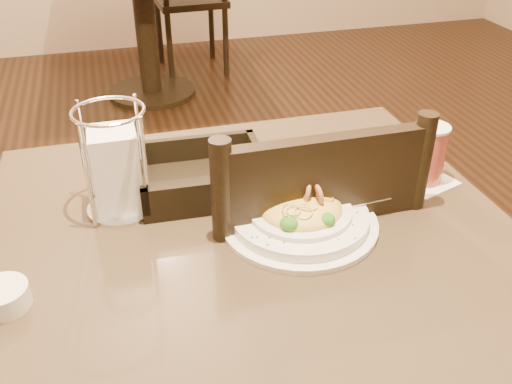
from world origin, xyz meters
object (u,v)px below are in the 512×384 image
object	(u,v)px
main_table	(259,337)
pasta_bowl	(299,213)
napkin_caddy	(116,168)
dining_chair_near	(293,281)
drink_glass	(428,154)
bread_basket	(203,178)
background_table	(144,8)
side_plate	(265,180)
butter_ramekin	(3,297)

from	to	relation	value
main_table	pasta_bowl	world-z (taller)	pasta_bowl
pasta_bowl	napkin_caddy	distance (m)	0.33
dining_chair_near	pasta_bowl	size ratio (longest dim) A/B	3.06
drink_glass	bread_basket	world-z (taller)	drink_glass
dining_chair_near	napkin_caddy	size ratio (longest dim) A/B	4.67
bread_basket	napkin_caddy	xyz separation A→B (m)	(-0.16, -0.03, 0.06)
background_table	drink_glass	xyz separation A→B (m)	(0.32, -2.45, 0.29)
napkin_caddy	side_plate	bearing A→B (deg)	4.21
side_plate	bread_basket	bearing A→B (deg)	174.81
main_table	napkin_caddy	world-z (taller)	napkin_caddy
background_table	bread_basket	xyz separation A→B (m)	(-0.11, -2.36, 0.26)
main_table	pasta_bowl	size ratio (longest dim) A/B	2.96
dining_chair_near	napkin_caddy	bearing A→B (deg)	-0.54
background_table	napkin_caddy	bearing A→B (deg)	-96.34
background_table	pasta_bowl	size ratio (longest dim) A/B	3.10
side_plate	butter_ramekin	distance (m)	0.52
drink_glass	butter_ramekin	distance (m)	0.78
drink_glass	napkin_caddy	size ratio (longest dim) A/B	0.67
butter_ramekin	background_table	bearing A→B (deg)	80.24
dining_chair_near	bread_basket	xyz separation A→B (m)	(-0.18, 0.03, 0.27)
background_table	pasta_bowl	bearing A→B (deg)	-89.35
background_table	side_plate	distance (m)	2.39
main_table	drink_glass	world-z (taller)	drink_glass
main_table	side_plate	world-z (taller)	side_plate
background_table	dining_chair_near	distance (m)	2.40
main_table	background_table	distance (m)	2.55
dining_chair_near	drink_glass	world-z (taller)	dining_chair_near
drink_glass	bread_basket	bearing A→B (deg)	168.23
drink_glass	pasta_bowl	bearing A→B (deg)	-164.70
background_table	butter_ramekin	bearing A→B (deg)	-99.76
main_table	background_table	size ratio (longest dim) A/B	0.95
side_plate	butter_ramekin	xyz separation A→B (m)	(-0.46, -0.23, 0.01)
pasta_bowl	side_plate	distance (m)	0.16
background_table	dining_chair_near	xyz separation A→B (m)	(0.07, -2.40, -0.01)
pasta_bowl	side_plate	xyz separation A→B (m)	(-0.02, 0.16, -0.02)
dining_chair_near	butter_ramekin	world-z (taller)	dining_chair_near
main_table	side_plate	bearing A→B (deg)	70.38
bread_basket	drink_glass	bearing A→B (deg)	-11.77
bread_basket	main_table	bearing A→B (deg)	-71.90
main_table	dining_chair_near	world-z (taller)	dining_chair_near
main_table	pasta_bowl	bearing A→B (deg)	12.81
drink_glass	bread_basket	xyz separation A→B (m)	(-0.43, 0.09, -0.04)
pasta_bowl	napkin_caddy	size ratio (longest dim) A/B	1.53
main_table	bread_basket	distance (m)	0.32
main_table	butter_ramekin	bearing A→B (deg)	-171.50
napkin_caddy	pasta_bowl	bearing A→B (deg)	-24.71
drink_glass	side_plate	bearing A→B (deg)	165.65
main_table	pasta_bowl	xyz separation A→B (m)	(0.08, 0.02, 0.26)
pasta_bowl	bread_basket	xyz separation A→B (m)	(-0.14, 0.17, -0.00)
bread_basket	side_plate	xyz separation A→B (m)	(0.12, -0.01, -0.02)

